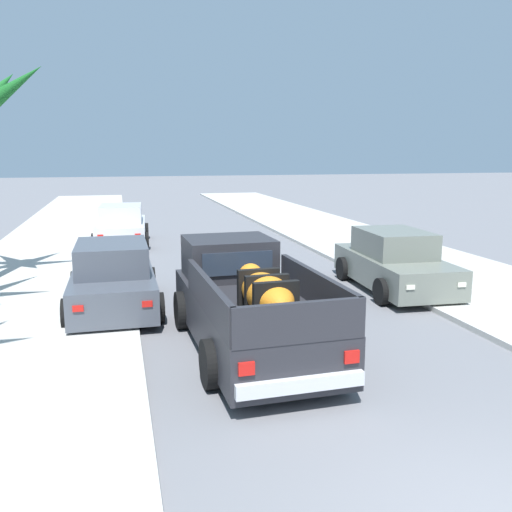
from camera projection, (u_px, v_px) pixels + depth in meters
sidewalk_left at (41, 281)px, 14.76m from camera, size 4.83×60.00×0.12m
sidewalk_right at (411, 261)px, 17.48m from camera, size 4.83×60.00×0.12m
curb_left at (80, 279)px, 15.00m from camera, size 0.16×60.00×0.10m
curb_right at (383, 263)px, 17.23m from camera, size 0.16×60.00×0.10m
pickup_truck at (247, 304)px, 9.77m from camera, size 2.34×5.27×1.80m
car_left_near at (113, 278)px, 12.19m from camera, size 2.04×4.26×1.54m
car_right_near at (394, 262)px, 13.95m from camera, size 2.20×4.33×1.54m
car_left_mid at (122, 226)px, 20.86m from camera, size 2.19×4.33×1.54m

